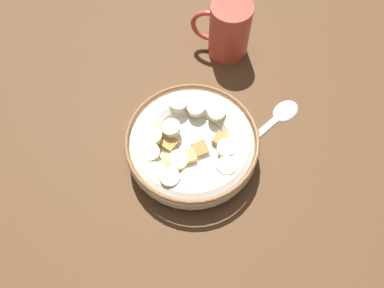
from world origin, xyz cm
name	(u,v)px	position (x,y,z in cm)	size (l,w,h in cm)	color
ground_plane	(192,156)	(0.00, 0.00, -1.00)	(126.65, 126.65, 2.00)	brown
cereal_bowl	(192,146)	(0.03, 0.02, 2.56)	(18.68, 18.68, 5.23)	silver
spoon	(280,115)	(-11.51, -9.51, 0.35)	(9.31, 12.59, 0.80)	silver
coffee_mug	(228,30)	(-0.75, -20.40, 4.82)	(9.66, 6.56, 9.64)	#D84C3F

